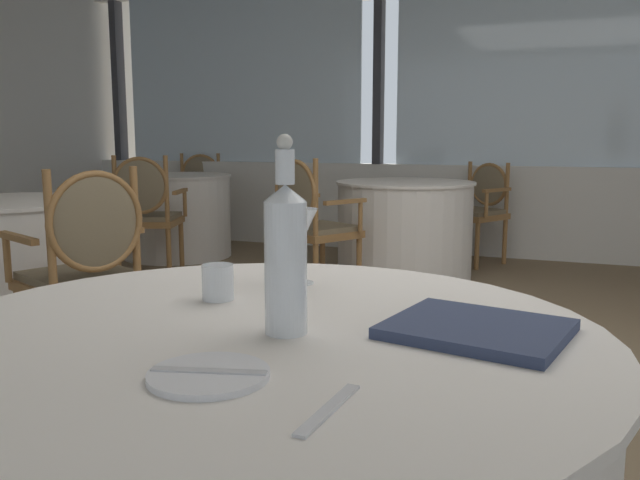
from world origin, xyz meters
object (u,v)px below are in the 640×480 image
object	(u,v)px
dining_chair_3_1	(146,207)
dining_chair_1_1	(309,216)
water_bottle	(286,254)
wine_glass	(300,230)
dining_chair_3_0	(198,190)
dining_chair_1_0	(479,204)
menu_book	(477,329)
side_plate	(209,375)
water_tumbler	(218,282)
dining_chair_2_0	(85,258)

from	to	relation	value
dining_chair_3_1	dining_chair_1_1	bearing A→B (deg)	-113.58
water_bottle	dining_chair_3_1	world-z (taller)	water_bottle
wine_glass	dining_chair_1_1	distance (m)	3.02
water_bottle	dining_chair_3_0	distance (m)	6.05
water_bottle	dining_chair_1_0	size ratio (longest dim) A/B	0.39
menu_book	dining_chair_1_0	xyz separation A→B (m)	(-0.62, 4.75, -0.25)
wine_glass	dining_chair_1_0	world-z (taller)	wine_glass
water_bottle	menu_book	world-z (taller)	water_bottle
side_plate	wine_glass	world-z (taller)	wine_glass
wine_glass	water_tumbler	xyz separation A→B (m)	(-0.10, -0.21, -0.09)
dining_chair_2_0	dining_chair_3_0	size ratio (longest dim) A/B	1.05
water_tumbler	dining_chair_3_0	world-z (taller)	dining_chair_3_0
water_tumbler	dining_chair_3_0	bearing A→B (deg)	121.93
dining_chair_1_1	dining_chair_2_0	bearing A→B (deg)	-162.43
side_plate	dining_chair_2_0	bearing A→B (deg)	135.19
water_bottle	dining_chair_3_0	world-z (taller)	water_bottle
dining_chair_2_0	dining_chair_3_1	bearing A→B (deg)	-37.98
wine_glass	dining_chair_3_1	size ratio (longest dim) A/B	0.18
dining_chair_1_0	dining_chair_2_0	bearing A→B (deg)	8.62
side_plate	menu_book	size ratio (longest dim) A/B	0.60
dining_chair_3_0	menu_book	bearing A→B (deg)	17.13
water_tumbler	dining_chair_2_0	size ratio (longest dim) A/B	0.08
menu_book	dining_chair_1_1	distance (m)	3.43
wine_glass	dining_chair_2_0	distance (m)	1.78
dining_chair_3_0	dining_chair_3_1	bearing A→B (deg)	0.00
wine_glass	menu_book	size ratio (longest dim) A/B	0.61
dining_chair_2_0	dining_chair_3_1	xyz separation A→B (m)	(-1.08, 1.95, 0.00)
water_bottle	dining_chair_3_0	size ratio (longest dim) A/B	0.37
dining_chair_1_1	dining_chair_3_0	bearing A→B (deg)	75.99
wine_glass	dining_chair_1_0	distance (m)	4.51
dining_chair_1_1	wine_glass	bearing A→B (deg)	-129.67
side_plate	water_tumbler	world-z (taller)	water_tumbler
menu_book	dining_chair_2_0	distance (m)	2.28
dining_chair_1_0	water_tumbler	bearing A→B (deg)	29.52
water_tumbler	wine_glass	bearing A→B (deg)	63.10
dining_chair_1_1	dining_chair_3_0	distance (m)	2.80
water_tumbler	menu_book	xyz separation A→B (m)	(0.55, -0.06, -0.03)
dining_chair_2_0	menu_book	bearing A→B (deg)	170.75
dining_chair_1_0	dining_chair_3_1	size ratio (longest dim) A/B	0.91
side_plate	dining_chair_2_0	xyz separation A→B (m)	(-1.58, 1.57, -0.21)
side_plate	dining_chair_1_0	size ratio (longest dim) A/B	0.20
menu_book	dining_chair_3_0	world-z (taller)	dining_chair_3_0
menu_book	dining_chair_3_1	world-z (taller)	dining_chair_3_1
menu_book	water_tumbler	bearing A→B (deg)	-174.22
water_bottle	dining_chair_1_1	bearing A→B (deg)	111.28
dining_chair_2_0	side_plate	bearing A→B (deg)	158.32
water_tumbler	dining_chair_2_0	world-z (taller)	dining_chair_2_0
wine_glass	dining_chair_1_0	size ratio (longest dim) A/B	0.20
side_plate	dining_chair_3_1	bearing A→B (deg)	127.04
dining_chair_2_0	dining_chair_3_1	distance (m)	2.23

